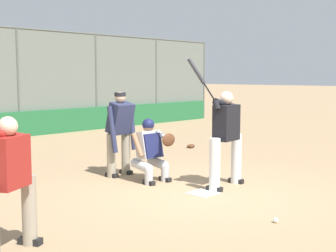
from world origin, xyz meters
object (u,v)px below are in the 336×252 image
Objects in this scene: batter_on_deck at (9,181)px; spare_bat_by_padding at (111,136)px; baseball_loose at (276,220)px; umpire_home at (120,131)px; batter_at_plate at (226,135)px; catcher_behind_plate at (151,149)px; fielding_glove_on_dirt at (191,146)px.

batter_on_deck is 3.37× the size of spare_bat_by_padding.
baseball_loose is (-3.02, 1.50, -0.80)m from batter_on_deck.
umpire_home is 2.65× the size of spare_bat_by_padding.
umpire_home is 22.37× the size of baseball_loose.
catcher_behind_plate is (0.61, -1.25, -0.32)m from batter_at_plate.
spare_bat_by_padding is (-3.53, -5.50, -0.58)m from catcher_behind_plate.
batter_on_deck is at bearing -26.36° from baseball_loose.
umpire_home is at bearing -97.33° from baseball_loose.
umpire_home reaches higher than spare_bat_by_padding.
batter_on_deck is 7.66× the size of fielding_glove_on_dirt.
catcher_behind_plate is 4.30× the size of fielding_glove_on_dirt.
batter_at_plate is 7.41m from spare_bat_by_padding.
fielding_glove_on_dirt is (-3.68, -1.36, -0.84)m from umpire_home.
spare_bat_by_padding is (-3.60, -4.70, -0.85)m from umpire_home.
batter_at_plate reaches higher than spare_bat_by_padding.
fielding_glove_on_dirt is (-3.61, -2.16, -0.56)m from catcher_behind_plate.
batter_on_deck is (3.51, 2.28, -0.05)m from umpire_home.
catcher_behind_plate reaches higher than fielding_glove_on_dirt.
baseball_loose is at bearing 48.88° from batter_at_plate.
spare_bat_by_padding is at bearing -115.73° from baseball_loose.
catcher_behind_plate reaches higher than baseball_loose.
batter_at_plate reaches higher than catcher_behind_plate.
fielding_glove_on_dirt is at bearing -129.02° from baseball_loose.
baseball_loose is (0.49, 3.78, -0.85)m from umpire_home.
batter_at_plate is 4.63m from fielding_glove_on_dirt.
baseball_loose is (4.16, 5.14, -0.01)m from fielding_glove_on_dirt.
fielding_glove_on_dirt is at bearing 179.89° from batter_on_deck.
batter_at_plate is 1.43m from catcher_behind_plate.
umpire_home is 5.98m from spare_bat_by_padding.
catcher_behind_plate is 3.08m from baseball_loose.
batter_at_plate is at bearing -124.15° from baseball_loose.
batter_at_plate is 4.20m from batter_on_deck.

